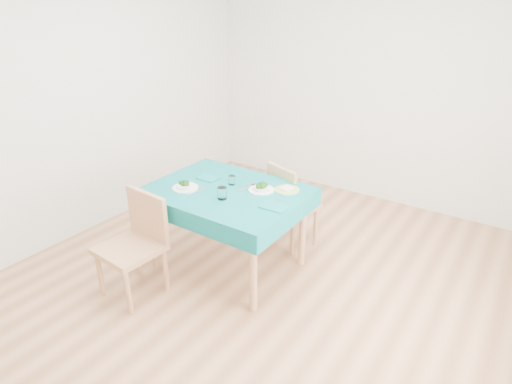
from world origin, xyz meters
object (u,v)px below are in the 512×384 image
Objects in this scene: chair_near at (128,234)px; side_plate at (287,190)px; chair_far at (295,200)px; table at (228,229)px; bowl_near at (185,185)px; bowl_far at (261,187)px.

chair_near is 1.34m from side_plate.
table is at bearing 84.70° from chair_far.
table is 5.84× the size of bowl_near.
table is 0.54m from bowl_near.
table is at bearing -147.45° from side_plate.
chair_near is 1.59m from chair_far.
bowl_near is at bearing 73.28° from chair_far.
chair_near is at bearing -98.30° from bowl_near.
side_plate is at bearing 55.86° from chair_near.
chair_near is 1.17× the size of chair_far.
chair_near reaches higher than side_plate.
chair_far is 4.52× the size of side_plate.
table is at bearing 30.28° from bowl_near.
chair_far reaches higher than table.
bowl_near is 0.65m from bowl_far.
chair_near is 1.14m from bowl_far.
chair_near is at bearing -128.42° from side_plate.
bowl_near is (-0.60, -0.85, 0.31)m from chair_far.
chair_far is 4.32× the size of bowl_near.
chair_far is at bearing 54.60° from bowl_near.
chair_far is at bearing 66.02° from table.
bowl_far is 1.04× the size of side_plate.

